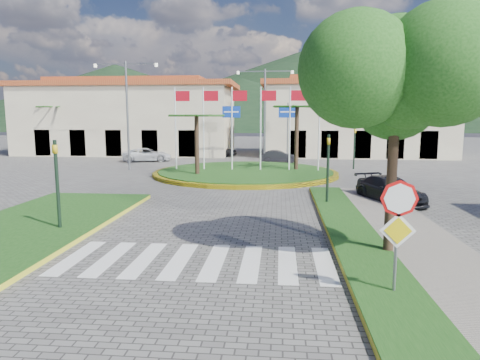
# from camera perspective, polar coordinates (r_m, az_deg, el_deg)

# --- Properties ---
(ground) EXTENTS (160.00, 160.00, 0.00)m
(ground) POSITION_cam_1_polar(r_m,az_deg,el_deg) (8.60, -11.87, -19.28)
(ground) COLOR #585553
(ground) RESTS_ON ground
(sidewalk_right) EXTENTS (4.00, 28.00, 0.15)m
(sidewalk_right) POSITION_cam_1_polar(r_m,az_deg,el_deg) (10.68, 25.67, -13.84)
(sidewalk_right) COLOR gray
(sidewalk_right) RESTS_ON ground
(verge_right) EXTENTS (1.60, 28.00, 0.18)m
(verge_right) POSITION_cam_1_polar(r_m,az_deg,el_deg) (10.32, 19.22, -14.15)
(verge_right) COLOR #194313
(verge_right) RESTS_ON ground
(median_left) EXTENTS (5.00, 14.00, 0.18)m
(median_left) POSITION_cam_1_polar(r_m,az_deg,el_deg) (16.40, -27.70, -6.25)
(median_left) COLOR #194313
(median_left) RESTS_ON ground
(crosswalk) EXTENTS (8.00, 3.00, 0.01)m
(crosswalk) POSITION_cam_1_polar(r_m,az_deg,el_deg) (12.16, -6.23, -10.66)
(crosswalk) COLOR silver
(crosswalk) RESTS_ON ground
(roundabout_island) EXTENTS (12.70, 12.70, 6.00)m
(roundabout_island) POSITION_cam_1_polar(r_m,az_deg,el_deg) (29.59, 0.75, 1.05)
(roundabout_island) COLOR yellow
(roundabout_island) RESTS_ON ground
(stop_sign) EXTENTS (0.80, 0.11, 2.65)m
(stop_sign) POSITION_cam_1_polar(r_m,az_deg,el_deg) (9.80, 20.33, -4.96)
(stop_sign) COLOR slate
(stop_sign) RESTS_ON ground
(deciduous_tree) EXTENTS (3.60, 3.60, 6.80)m
(deciduous_tree) POSITION_cam_1_polar(r_m,az_deg,el_deg) (12.70, 20.23, 13.36)
(deciduous_tree) COLOR black
(deciduous_tree) RESTS_ON ground
(traffic_light_left) EXTENTS (0.15, 0.18, 3.20)m
(traffic_light_left) POSITION_cam_1_polar(r_m,az_deg,el_deg) (15.82, -23.23, 0.37)
(traffic_light_left) COLOR black
(traffic_light_left) RESTS_ON ground
(traffic_light_right) EXTENTS (0.15, 0.18, 3.20)m
(traffic_light_right) POSITION_cam_1_polar(r_m,az_deg,el_deg) (19.47, 11.66, 2.27)
(traffic_light_right) COLOR black
(traffic_light_right) RESTS_ON ground
(traffic_light_far) EXTENTS (0.18, 0.15, 3.20)m
(traffic_light_far) POSITION_cam_1_polar(r_m,az_deg,el_deg) (33.79, 15.01, 4.70)
(traffic_light_far) COLOR black
(traffic_light_far) RESTS_ON ground
(direction_sign_west) EXTENTS (1.60, 0.14, 5.20)m
(direction_sign_west) POSITION_cam_1_polar(r_m,az_deg,el_deg) (38.47, -1.16, 7.77)
(direction_sign_west) COLOR slate
(direction_sign_west) RESTS_ON ground
(direction_sign_east) EXTENTS (1.60, 0.14, 5.20)m
(direction_sign_east) POSITION_cam_1_polar(r_m,az_deg,el_deg) (38.23, 6.38, 7.71)
(direction_sign_east) COLOR slate
(direction_sign_east) RESTS_ON ground
(street_lamp_centre) EXTENTS (4.80, 0.16, 8.00)m
(street_lamp_centre) POSITION_cam_1_polar(r_m,az_deg,el_deg) (37.28, 3.31, 9.22)
(street_lamp_centre) COLOR slate
(street_lamp_centre) RESTS_ON ground
(street_lamp_west) EXTENTS (4.80, 0.16, 8.00)m
(street_lamp_west) POSITION_cam_1_polar(r_m,az_deg,el_deg) (33.25, -14.80, 9.06)
(street_lamp_west) COLOR slate
(street_lamp_west) RESTS_ON ground
(building_left) EXTENTS (23.32, 9.54, 8.05)m
(building_left) POSITION_cam_1_polar(r_m,az_deg,el_deg) (48.12, -14.66, 8.08)
(building_left) COLOR #C8B597
(building_left) RESTS_ON ground
(building_right) EXTENTS (19.08, 9.54, 8.05)m
(building_right) POSITION_cam_1_polar(r_m,az_deg,el_deg) (45.89, 15.10, 8.06)
(building_right) COLOR #C8B597
(building_right) RESTS_ON ground
(hill_far_west) EXTENTS (140.00, 140.00, 22.00)m
(hill_far_west) POSITION_cam_1_polar(r_m,az_deg,el_deg) (158.18, -16.19, 10.65)
(hill_far_west) COLOR black
(hill_far_west) RESTS_ON ground
(hill_far_mid) EXTENTS (180.00, 180.00, 30.00)m
(hill_far_mid) POSITION_cam_1_polar(r_m,az_deg,el_deg) (168.09, 9.88, 12.07)
(hill_far_mid) COLOR black
(hill_far_mid) RESTS_ON ground
(hill_near_back) EXTENTS (110.00, 110.00, 16.00)m
(hill_near_back) POSITION_cam_1_polar(r_m,az_deg,el_deg) (137.86, 0.22, 10.10)
(hill_near_back) COLOR black
(hill_near_back) RESTS_ON ground
(white_van) EXTENTS (4.67, 3.00, 1.20)m
(white_van) POSITION_cam_1_polar(r_m,az_deg,el_deg) (39.24, -12.27, 3.30)
(white_van) COLOR silver
(white_van) RESTS_ON ground
(car_dark_a) EXTENTS (3.96, 2.86, 1.25)m
(car_dark_a) POSITION_cam_1_polar(r_m,az_deg,el_deg) (43.68, -2.82, 4.03)
(car_dark_a) COLOR black
(car_dark_a) RESTS_ON ground
(car_dark_b) EXTENTS (3.32, 1.27, 1.08)m
(car_dark_b) POSITION_cam_1_polar(r_m,az_deg,el_deg) (37.41, 5.17, 3.13)
(car_dark_b) COLOR black
(car_dark_b) RESTS_ON ground
(car_side_right) EXTENTS (3.02, 4.47, 1.20)m
(car_side_right) POSITION_cam_1_polar(r_m,az_deg,el_deg) (21.12, 19.38, -1.24)
(car_side_right) COLOR black
(car_side_right) RESTS_ON ground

